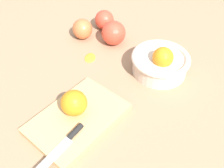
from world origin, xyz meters
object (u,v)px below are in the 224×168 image
Objects in this scene: bowl at (160,62)px; apple_front_left_2 at (82,29)px; knife at (66,142)px; apple_front_left_3 at (114,33)px; orange_on_board at (74,103)px; apple_front_left at (104,20)px; cutting_board at (78,118)px.

bowl is 2.49× the size of apple_front_left_2.
apple_front_left_3 reaches higher than knife.
apple_front_left_3 is at bearing -164.65° from orange_on_board.
knife is 2.18× the size of apple_front_left.
cutting_board is 3.42× the size of apple_front_left_2.
bowl reaches higher than knife.
bowl is 2.63× the size of orange_on_board.
apple_front_left is (-0.48, -0.21, 0.01)m from knife.
apple_front_left_2 is (-0.30, -0.20, -0.02)m from orange_on_board.
orange_on_board is at bearing 15.35° from apple_front_left_3.
apple_front_left_2 is at bearing -75.16° from apple_front_left_3.
cutting_board is 0.36m from apple_front_left_3.
apple_front_left_3 is at bearing 104.84° from apple_front_left_2.
knife is 0.44m from apple_front_left_3.
apple_front_left_2 is (-0.38, -0.24, 0.01)m from knife.
orange_on_board is (-0.01, -0.01, 0.04)m from cutting_board.
orange_on_board is (0.28, -0.11, 0.01)m from bowl.
bowl is 0.73× the size of cutting_board.
orange_on_board is at bearing 23.49° from apple_front_left.
apple_front_left_3 is (-0.33, -0.09, -0.01)m from orange_on_board.
knife is 1.86× the size of apple_front_left_3.
knife reaches higher than cutting_board.
bowl is at bearing 67.65° from apple_front_left.
bowl reaches higher than apple_front_left_2.
apple_front_left_2 is at bearing -147.79° from knife.
apple_front_left is at bearing -128.33° from apple_front_left_3.
knife is (0.09, 0.04, -0.03)m from orange_on_board.
bowl is 0.30m from orange_on_board.
knife is 2.18× the size of apple_front_left_2.
apple_front_left_2 is at bearing -145.10° from cutting_board.
orange_on_board is at bearing 33.99° from apple_front_left_2.
cutting_board is 3.42× the size of apple_front_left.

